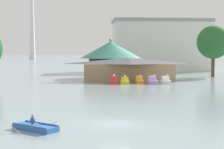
{
  "coord_description": "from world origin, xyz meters",
  "views": [
    {
      "loc": [
        -2.76,
        -27.76,
        5.51
      ],
      "look_at": [
        1.31,
        19.04,
        2.71
      ],
      "focal_mm": 57.79,
      "sensor_mm": 36.0,
      "label": 1
    }
  ],
  "objects_px": {
    "pedal_boat_red": "(114,81)",
    "rowboat_with_rower": "(35,127)",
    "pedal_boat_yellow": "(125,81)",
    "pedal_boat_white": "(166,81)",
    "shoreline_tree_right": "(213,42)",
    "background_building_block": "(161,45)",
    "pedal_boat_orange": "(139,80)",
    "pedal_boat_lavender": "(152,81)",
    "boathouse": "(128,69)",
    "green_roof_pavilion": "(111,57)"
  },
  "relations": [
    {
      "from": "green_roof_pavilion",
      "to": "shoreline_tree_right",
      "type": "distance_m",
      "value": 24.45
    },
    {
      "from": "boathouse",
      "to": "shoreline_tree_right",
      "type": "height_order",
      "value": "shoreline_tree_right"
    },
    {
      "from": "pedal_boat_lavender",
      "to": "pedal_boat_white",
      "type": "bearing_deg",
      "value": 90.45
    },
    {
      "from": "pedal_boat_yellow",
      "to": "pedal_boat_lavender",
      "type": "bearing_deg",
      "value": 89.02
    },
    {
      "from": "pedal_boat_lavender",
      "to": "shoreline_tree_right",
      "type": "distance_m",
      "value": 26.2
    },
    {
      "from": "pedal_boat_orange",
      "to": "pedal_boat_white",
      "type": "distance_m",
      "value": 4.78
    },
    {
      "from": "pedal_boat_yellow",
      "to": "pedal_boat_lavender",
      "type": "xyz_separation_m",
      "value": [
        4.91,
        -0.67,
        0.07
      ]
    },
    {
      "from": "green_roof_pavilion",
      "to": "pedal_boat_orange",
      "type": "bearing_deg",
      "value": -73.79
    },
    {
      "from": "pedal_boat_white",
      "to": "shoreline_tree_right",
      "type": "height_order",
      "value": "shoreline_tree_right"
    },
    {
      "from": "pedal_boat_white",
      "to": "green_roof_pavilion",
      "type": "bearing_deg",
      "value": -153.29
    },
    {
      "from": "pedal_boat_white",
      "to": "pedal_boat_yellow",
      "type": "bearing_deg",
      "value": -97.21
    },
    {
      "from": "pedal_boat_yellow",
      "to": "pedal_boat_white",
      "type": "distance_m",
      "value": 7.39
    },
    {
      "from": "pedal_boat_yellow",
      "to": "pedal_boat_orange",
      "type": "bearing_deg",
      "value": 108.38
    },
    {
      "from": "pedal_boat_red",
      "to": "rowboat_with_rower",
      "type": "bearing_deg",
      "value": -8.09
    },
    {
      "from": "rowboat_with_rower",
      "to": "pedal_boat_yellow",
      "type": "bearing_deg",
      "value": 113.62
    },
    {
      "from": "pedal_boat_red",
      "to": "pedal_boat_yellow",
      "type": "xyz_separation_m",
      "value": [
        1.98,
        0.09,
        -0.06
      ]
    },
    {
      "from": "boathouse",
      "to": "background_building_block",
      "type": "relative_size",
      "value": 0.64
    },
    {
      "from": "pedal_boat_yellow",
      "to": "pedal_boat_white",
      "type": "bearing_deg",
      "value": 93.02
    },
    {
      "from": "shoreline_tree_right",
      "to": "background_building_block",
      "type": "distance_m",
      "value": 29.0
    },
    {
      "from": "pedal_boat_orange",
      "to": "green_roof_pavilion",
      "type": "distance_m",
      "value": 15.23
    },
    {
      "from": "pedal_boat_orange",
      "to": "pedal_boat_white",
      "type": "relative_size",
      "value": 1.23
    },
    {
      "from": "pedal_boat_orange",
      "to": "green_roof_pavilion",
      "type": "xyz_separation_m",
      "value": [
        -4.09,
        14.06,
        4.19
      ]
    },
    {
      "from": "rowboat_with_rower",
      "to": "boathouse",
      "type": "xyz_separation_m",
      "value": [
        12.67,
        45.0,
        2.19
      ]
    },
    {
      "from": "pedal_boat_yellow",
      "to": "boathouse",
      "type": "xyz_separation_m",
      "value": [
        1.49,
        6.56,
        1.93
      ]
    },
    {
      "from": "rowboat_with_rower",
      "to": "boathouse",
      "type": "height_order",
      "value": "boathouse"
    },
    {
      "from": "pedal_boat_red",
      "to": "pedal_boat_lavender",
      "type": "relative_size",
      "value": 1.11
    },
    {
      "from": "rowboat_with_rower",
      "to": "pedal_boat_red",
      "type": "xyz_separation_m",
      "value": [
        9.2,
        38.35,
        0.32
      ]
    },
    {
      "from": "pedal_boat_yellow",
      "to": "boathouse",
      "type": "bearing_deg",
      "value": 174.05
    },
    {
      "from": "pedal_boat_orange",
      "to": "rowboat_with_rower",
      "type": "bearing_deg",
      "value": -18.92
    },
    {
      "from": "rowboat_with_rower",
      "to": "pedal_boat_lavender",
      "type": "bearing_deg",
      "value": 106.77
    },
    {
      "from": "rowboat_with_rower",
      "to": "pedal_boat_white",
      "type": "relative_size",
      "value": 1.54
    },
    {
      "from": "pedal_boat_yellow",
      "to": "pedal_boat_white",
      "type": "xyz_separation_m",
      "value": [
        7.38,
        -0.49,
        0.06
      ]
    },
    {
      "from": "shoreline_tree_right",
      "to": "background_building_block",
      "type": "xyz_separation_m",
      "value": [
        -5.94,
        28.38,
        -0.1
      ]
    },
    {
      "from": "rowboat_with_rower",
      "to": "shoreline_tree_right",
      "type": "xyz_separation_m",
      "value": [
        33.91,
        55.47,
        7.79
      ]
    },
    {
      "from": "pedal_boat_white",
      "to": "background_building_block",
      "type": "bearing_deg",
      "value": 165.04
    },
    {
      "from": "pedal_boat_lavender",
      "to": "pedal_boat_orange",
      "type": "bearing_deg",
      "value": -122.9
    },
    {
      "from": "shoreline_tree_right",
      "to": "pedal_boat_lavender",
      "type": "bearing_deg",
      "value": -135.2
    },
    {
      "from": "green_roof_pavilion",
      "to": "shoreline_tree_right",
      "type": "xyz_separation_m",
      "value": [
        24.11,
        2.41,
        3.28
      ]
    },
    {
      "from": "pedal_boat_lavender",
      "to": "rowboat_with_rower",
      "type": "bearing_deg",
      "value": -26.81
    },
    {
      "from": "boathouse",
      "to": "background_building_block",
      "type": "distance_m",
      "value": 42.11
    },
    {
      "from": "pedal_boat_yellow",
      "to": "boathouse",
      "type": "distance_m",
      "value": 7.0
    },
    {
      "from": "pedal_boat_orange",
      "to": "pedal_boat_yellow",
      "type": "bearing_deg",
      "value": -77.78
    },
    {
      "from": "rowboat_with_rower",
      "to": "pedal_boat_yellow",
      "type": "distance_m",
      "value": 40.04
    },
    {
      "from": "pedal_boat_red",
      "to": "pedal_boat_orange",
      "type": "bearing_deg",
      "value": 103.24
    },
    {
      "from": "pedal_boat_white",
      "to": "green_roof_pavilion",
      "type": "height_order",
      "value": "green_roof_pavilion"
    },
    {
      "from": "pedal_boat_red",
      "to": "pedal_boat_white",
      "type": "bearing_deg",
      "value": 92.95
    },
    {
      "from": "rowboat_with_rower",
      "to": "shoreline_tree_right",
      "type": "relative_size",
      "value": 0.3
    },
    {
      "from": "boathouse",
      "to": "shoreline_tree_right",
      "type": "relative_size",
      "value": 1.59
    },
    {
      "from": "pedal_boat_yellow",
      "to": "rowboat_with_rower",
      "type": "bearing_deg",
      "value": -9.37
    },
    {
      "from": "rowboat_with_rower",
      "to": "background_building_block",
      "type": "height_order",
      "value": "background_building_block"
    }
  ]
}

